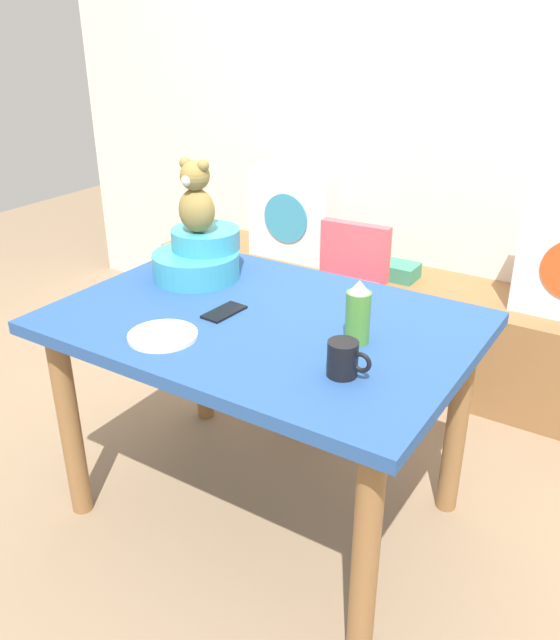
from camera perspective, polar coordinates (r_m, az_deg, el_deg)
The scene contains 13 objects.
ground_plane at distance 2.40m, azimuth -1.33°, elevation -15.95°, with size 8.00×8.00×0.00m, color #8C7256.
back_wall at distance 3.13m, azimuth 14.25°, elevation 19.43°, with size 4.40×0.10×2.60m, color silver.
window_bench at distance 3.17m, azimuth 10.59°, elevation -0.40°, with size 2.60×0.44×0.46m, color olive.
pillow_floral_left at distance 3.24m, azimuth 1.17°, elevation 9.14°, with size 0.44×0.15×0.44m.
book_stack at distance 3.08m, azimuth 10.05°, elevation 4.28°, with size 0.20×0.14×0.07m, color #348569.
dining_table at distance 2.04m, azimuth -1.51°, elevation -2.49°, with size 1.25×0.88×0.74m.
highchair at distance 2.73m, azimuth 5.35°, elevation 2.29°, with size 0.34×0.46×0.79m.
infant_seat_teal at distance 2.30m, azimuth -7.05°, elevation 5.53°, with size 0.30×0.33×0.16m.
teddy_bear at distance 2.24m, azimuth -7.34°, elevation 10.50°, with size 0.13×0.12×0.25m.
ketchup_bottle at distance 1.82m, azimuth 6.81°, elevation 0.58°, with size 0.07×0.07×0.18m.
coffee_mug at distance 1.66m, azimuth 5.56°, elevation -3.39°, with size 0.12×0.08×0.09m.
dinner_plate_near at distance 1.89m, azimuth -10.18°, elevation -1.35°, with size 0.20×0.20×0.01m, color white.
cell_phone at distance 2.02m, azimuth -4.90°, elevation 0.70°, with size 0.07×0.14×0.01m, color black.
Camera 1 is at (1.01, -1.49, 1.58)m, focal length 36.72 mm.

